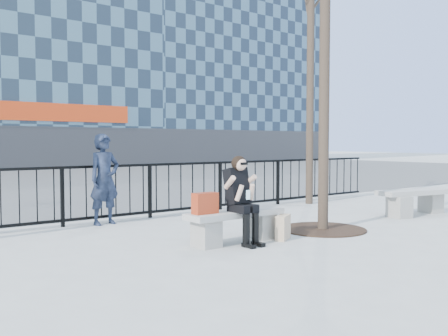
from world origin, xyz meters
TOP-DOWN VIEW (x-y plane):
  - ground at (0.00, 0.00)m, footprint 120.00×120.00m
  - railing at (0.00, 3.00)m, footprint 14.00×0.06m
  - building_right at (20.00, 27.00)m, footprint 16.20×10.20m
  - tree_grate at (1.90, -0.10)m, footprint 1.50×1.50m
  - bench_main at (0.00, 0.00)m, footprint 1.65×0.46m
  - bench_second at (4.83, -0.10)m, footprint 1.80×0.50m
  - seated_woman at (0.00, -0.16)m, footprint 0.50×0.64m
  - handbag at (-0.56, 0.02)m, footprint 0.38×0.18m
  - shopping_bag at (0.74, -0.28)m, footprint 0.43×0.34m
  - standing_man at (-0.87, 2.80)m, footprint 0.68×0.50m

SIDE VIEW (x-z plane):
  - ground at x=0.00m, z-range 0.00..0.00m
  - tree_grate at x=1.90m, z-range 0.00..0.02m
  - shopping_bag at x=0.74m, z-range 0.00..0.39m
  - bench_main at x=0.00m, z-range 0.06..0.55m
  - bench_second at x=4.83m, z-range 0.06..0.60m
  - railing at x=0.00m, z-range 0.00..1.11m
  - handbag at x=-0.56m, z-range 0.49..0.80m
  - seated_woman at x=0.00m, z-range 0.00..1.34m
  - standing_man at x=-0.87m, z-range 0.00..1.70m
  - building_right at x=20.00m, z-range 0.00..20.60m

